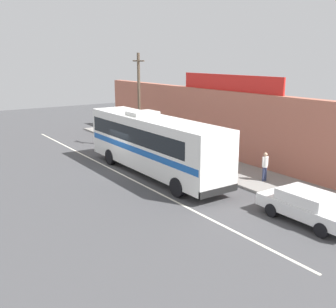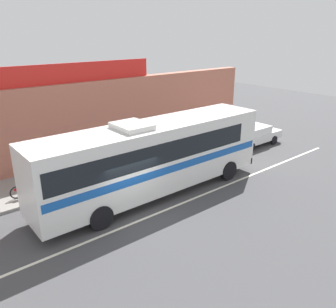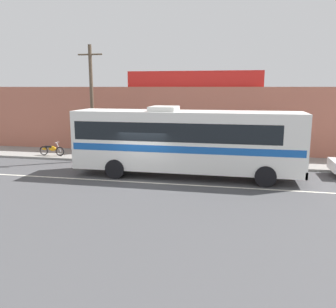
# 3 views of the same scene
# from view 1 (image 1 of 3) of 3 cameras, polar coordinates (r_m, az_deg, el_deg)

# --- Properties ---
(ground_plane) EXTENTS (70.00, 70.00, 0.00)m
(ground_plane) POSITION_cam_1_polar(r_m,az_deg,el_deg) (25.58, -6.20, -2.15)
(ground_plane) COLOR #444447
(sidewalk_slab) EXTENTS (30.00, 3.60, 0.14)m
(sidewalk_slab) POSITION_cam_1_polar(r_m,az_deg,el_deg) (28.30, 3.08, -0.38)
(sidewalk_slab) COLOR gray
(sidewalk_slab) RESTS_ON ground_plane
(storefront_facade) EXTENTS (30.00, 0.70, 4.80)m
(storefront_facade) POSITION_cam_1_polar(r_m,az_deg,el_deg) (29.17, 6.50, 4.65)
(storefront_facade) COLOR #B26651
(storefront_facade) RESTS_ON ground_plane
(storefront_billboard) EXTENTS (9.58, 0.12, 1.10)m
(storefront_billboard) POSITION_cam_1_polar(r_m,az_deg,el_deg) (27.70, 8.82, 10.24)
(storefront_billboard) COLOR red
(storefront_billboard) RESTS_ON storefront_facade
(road_center_stripe) EXTENTS (30.00, 0.14, 0.01)m
(road_center_stripe) POSITION_cam_1_polar(r_m,az_deg,el_deg) (25.23, -7.80, -2.42)
(road_center_stripe) COLOR silver
(road_center_stripe) RESTS_ON ground_plane
(intercity_bus) EXTENTS (12.07, 2.59, 3.78)m
(intercity_bus) POSITION_cam_1_polar(r_m,az_deg,el_deg) (23.82, -2.27, 1.84)
(intercity_bus) COLOR white
(intercity_bus) RESTS_ON ground_plane
(parked_car) EXTENTS (4.41, 1.90, 1.37)m
(parked_car) POSITION_cam_1_polar(r_m,az_deg,el_deg) (18.25, 19.70, -7.12)
(parked_car) COLOR silver
(parked_car) RESTS_ON ground_plane
(utility_pole) EXTENTS (1.60, 0.22, 7.25)m
(utility_pole) POSITION_cam_1_polar(r_m,az_deg,el_deg) (30.51, -4.24, 7.94)
(utility_pole) COLOR brown
(utility_pole) RESTS_ON sidewalk_slab
(motorcycle_blue) EXTENTS (1.90, 0.56, 0.94)m
(motorcycle_blue) POSITION_cam_1_polar(r_m,az_deg,el_deg) (29.95, -1.58, 1.40)
(motorcycle_blue) COLOR black
(motorcycle_blue) RESTS_ON sidewalk_slab
(motorcycle_purple) EXTENTS (1.84, 0.56, 0.94)m
(motorcycle_purple) POSITION_cam_1_polar(r_m,az_deg,el_deg) (34.03, -6.42, 2.83)
(motorcycle_purple) COLOR black
(motorcycle_purple) RESTS_ON sidewalk_slab
(pedestrian_far_right) EXTENTS (0.30, 0.48, 1.68)m
(pedestrian_far_right) POSITION_cam_1_polar(r_m,az_deg,el_deg) (22.93, 13.96, -1.49)
(pedestrian_far_right) COLOR navy
(pedestrian_far_right) RESTS_ON sidewalk_slab
(pedestrian_by_curb) EXTENTS (0.30, 0.48, 1.59)m
(pedestrian_by_curb) POSITION_cam_1_polar(r_m,az_deg,el_deg) (33.23, -3.82, 3.49)
(pedestrian_by_curb) COLOR navy
(pedestrian_by_curb) RESTS_ON sidewalk_slab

